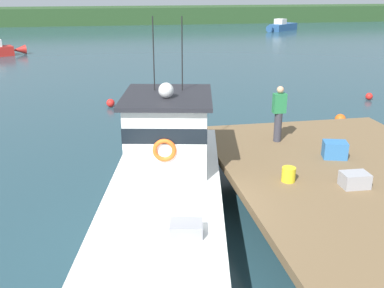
# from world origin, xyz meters

# --- Properties ---
(ground_plane) EXTENTS (200.00, 200.00, 0.00)m
(ground_plane) POSITION_xyz_m (0.00, 0.00, 0.00)
(ground_plane) COLOR #23424C
(dock) EXTENTS (6.00, 9.00, 1.20)m
(dock) POSITION_xyz_m (4.80, 0.00, 1.07)
(dock) COLOR #4C3D2D
(dock) RESTS_ON ground
(main_fishing_boat) EXTENTS (4.07, 9.97, 4.80)m
(main_fishing_boat) POSITION_xyz_m (0.31, 0.93, 1.01)
(main_fishing_boat) COLOR white
(main_fishing_boat) RESTS_ON ground
(crate_stack_near_edge) EXTENTS (0.70, 0.59, 0.45)m
(crate_stack_near_edge) POSITION_xyz_m (4.79, 1.19, 1.42)
(crate_stack_near_edge) COLOR #3370B2
(crate_stack_near_edge) RESTS_ON dock
(crate_single_by_cleat) EXTENTS (0.62, 0.46, 0.34)m
(crate_single_by_cleat) POSITION_xyz_m (4.38, -0.55, 1.37)
(crate_single_by_cleat) COLOR #9E9EA3
(crate_single_by_cleat) RESTS_ON dock
(bait_bucket) EXTENTS (0.32, 0.32, 0.34)m
(bait_bucket) POSITION_xyz_m (3.03, 0.01, 1.37)
(bait_bucket) COLOR yellow
(bait_bucket) RESTS_ON dock
(deckhand_further_back) EXTENTS (0.36, 0.22, 1.63)m
(deckhand_further_back) POSITION_xyz_m (3.79, 2.73, 2.06)
(deckhand_further_back) COLOR #383842
(deckhand_further_back) RESTS_ON dock
(moored_boat_off_the_point) EXTENTS (5.29, 4.56, 1.49)m
(moored_boat_off_the_point) POSITION_xyz_m (21.07, 46.56, 0.51)
(moored_boat_off_the_point) COLOR #285184
(moored_boat_off_the_point) RESTS_ON ground
(mooring_buoy_channel_marker) EXTENTS (0.45, 0.45, 0.45)m
(mooring_buoy_channel_marker) POSITION_xyz_m (8.42, 7.45, 0.23)
(mooring_buoy_channel_marker) COLOR #EA5B19
(mooring_buoy_channel_marker) RESTS_ON ground
(mooring_buoy_spare_mooring) EXTENTS (0.35, 0.35, 0.35)m
(mooring_buoy_spare_mooring) POSITION_xyz_m (11.98, 11.15, 0.18)
(mooring_buoy_spare_mooring) COLOR red
(mooring_buoy_spare_mooring) RESTS_ON ground
(mooring_buoy_inshore) EXTENTS (0.39, 0.39, 0.39)m
(mooring_buoy_inshore) POSITION_xyz_m (-0.96, 12.09, 0.20)
(mooring_buoy_inshore) COLOR red
(mooring_buoy_inshore) RESTS_ON ground
(far_shoreline) EXTENTS (120.00, 8.00, 2.40)m
(far_shoreline) POSITION_xyz_m (0.00, 62.00, 1.20)
(far_shoreline) COLOR #284723
(far_shoreline) RESTS_ON ground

